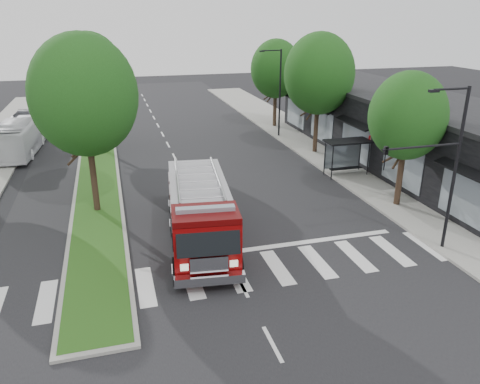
% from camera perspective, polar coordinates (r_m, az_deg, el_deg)
% --- Properties ---
extents(ground, '(140.00, 140.00, 0.00)m').
position_cam_1_polar(ground, '(23.91, -2.45, -6.35)').
color(ground, black).
rests_on(ground, ground).
extents(sidewalk_right, '(5.00, 80.00, 0.15)m').
position_cam_1_polar(sidewalk_right, '(36.87, 13.04, 3.23)').
color(sidewalk_right, gray).
rests_on(sidewalk_right, ground).
extents(median, '(3.00, 50.00, 0.15)m').
position_cam_1_polar(median, '(40.22, -16.92, 4.33)').
color(median, gray).
rests_on(median, ground).
extents(storefront_row, '(8.00, 30.00, 5.00)m').
position_cam_1_polar(storefront_row, '(38.58, 19.27, 7.11)').
color(storefront_row, black).
rests_on(storefront_row, ground).
extents(bus_shelter, '(3.20, 1.60, 2.61)m').
position_cam_1_polar(bus_shelter, '(34.17, 12.83, 5.29)').
color(bus_shelter, black).
rests_on(bus_shelter, ground).
extents(tree_right_near, '(4.40, 4.40, 8.05)m').
position_cam_1_polar(tree_right_near, '(28.46, 19.76, 8.69)').
color(tree_right_near, black).
rests_on(tree_right_near, ground).
extents(tree_right_mid, '(5.60, 5.60, 9.72)m').
position_cam_1_polar(tree_right_mid, '(38.59, 9.62, 14.01)').
color(tree_right_mid, black).
rests_on(tree_right_mid, ground).
extents(tree_right_far, '(5.00, 5.00, 8.73)m').
position_cam_1_polar(tree_right_far, '(47.85, 4.40, 14.74)').
color(tree_right_far, black).
rests_on(tree_right_far, ground).
extents(tree_median_near, '(5.80, 5.80, 10.16)m').
position_cam_1_polar(tree_median_near, '(27.05, -18.49, 11.09)').
color(tree_median_near, black).
rests_on(tree_median_near, ground).
extents(tree_median_far, '(5.60, 5.60, 9.72)m').
position_cam_1_polar(tree_median_far, '(40.97, -17.87, 13.71)').
color(tree_median_far, black).
rests_on(tree_median_far, ground).
extents(streetlight_right_near, '(4.08, 0.22, 8.00)m').
position_cam_1_polar(streetlight_right_near, '(23.29, 23.27, 3.55)').
color(streetlight_right_near, black).
rests_on(streetlight_right_near, ground).
extents(streetlight_right_far, '(2.11, 0.20, 8.00)m').
position_cam_1_polar(streetlight_right_far, '(43.91, 4.71, 12.39)').
color(streetlight_right_far, black).
rests_on(streetlight_right_far, ground).
extents(fire_engine, '(4.01, 10.02, 3.38)m').
position_cam_1_polar(fire_engine, '(23.44, -4.89, -2.60)').
color(fire_engine, '#4D0404').
rests_on(fire_engine, ground).
extents(city_bus, '(3.09, 10.50, 2.89)m').
position_cam_1_polar(city_bus, '(43.45, -25.04, 6.33)').
color(city_bus, silver).
rests_on(city_bus, ground).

